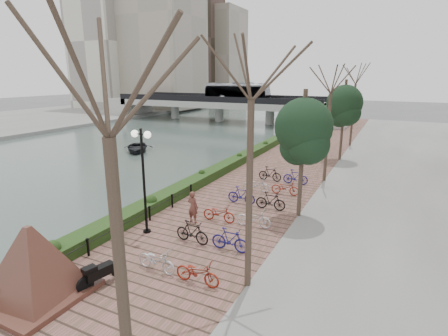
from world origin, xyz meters
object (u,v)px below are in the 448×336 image
Objects in this scene: motorcycle at (102,272)px; pedestrian at (193,207)px; granite_monument at (32,262)px; boat at (137,148)px; lamppost at (143,159)px.

motorcycle is 0.98× the size of pedestrian.
pedestrian is (1.54, 7.49, -0.46)m from granite_monument.
motorcycle is 24.65m from boat.
granite_monument is 2.22m from motorcycle.
pedestrian is at bearing 54.85° from lamppost.
granite_monument is at bearing 84.41° from pedestrian.
lamppost is at bearing 60.87° from pedestrian.
pedestrian is (1.36, 1.94, -2.71)m from lamppost.
lamppost is 3.05× the size of motorcycle.
lamppost is (0.17, 5.56, 2.26)m from granite_monument.
granite_monument is at bearing -92.12° from boat.
granite_monument is at bearing -120.85° from motorcycle.
lamppost reaches higher than motorcycle.
lamppost is at bearing 121.77° from motorcycle.
boat is (-14.95, 13.63, -0.86)m from pedestrian.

